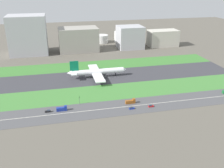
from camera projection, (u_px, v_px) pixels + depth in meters
ground_plane at (109, 76)px, 273.52m from camera, size 800.00×800.00×0.00m
runway at (109, 76)px, 273.50m from camera, size 280.00×46.00×0.10m
grass_median_north at (102, 65)px, 310.40m from camera, size 280.00×36.00×0.10m
grass_median_south at (118, 91)px, 236.60m from camera, size 280.00×36.00×0.10m
highway at (127, 106)px, 207.81m from camera, size 280.00×28.00×0.10m
highway_centerline at (127, 106)px, 207.79m from camera, size 266.00×0.50×0.01m
airliner at (96, 72)px, 268.33m from camera, size 65.00×56.00×19.70m
car_1 at (151, 106)px, 206.84m from camera, size 4.40×1.80×2.00m
truck_1 at (131, 102)px, 212.58m from camera, size 8.40×2.50×4.00m
truck_0 at (62, 109)px, 200.65m from camera, size 8.40×2.50×4.00m
car_2 at (131, 108)px, 203.38m from camera, size 4.40×1.80×2.00m
car_0 at (48, 111)px, 198.66m from camera, size 4.40×1.80×2.00m
traffic_light at (79, 100)px, 209.95m from camera, size 0.36×0.50×7.20m
terminal_building at (28, 35)px, 347.14m from camera, size 50.85×38.61×53.75m
hangar_building at (78, 40)px, 365.32m from camera, size 56.26×34.67×34.11m
office_tower at (130, 37)px, 381.79m from camera, size 37.48×33.14×33.35m
cargo_warehouse at (163, 38)px, 394.58m from camera, size 45.89×24.26×25.22m
fuel_tank_west at (102, 39)px, 418.87m from camera, size 20.90×20.90×12.81m
fuel_tank_centre at (121, 37)px, 425.04m from camera, size 24.43×24.43×17.40m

